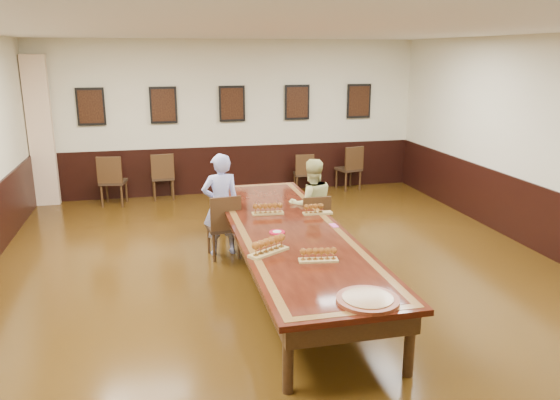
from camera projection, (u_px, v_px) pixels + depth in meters
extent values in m
cube|color=black|center=(289.00, 283.00, 7.19)|extent=(8.00, 10.00, 0.02)
cube|color=white|center=(290.00, 28.00, 6.34)|extent=(8.00, 10.00, 0.02)
cube|color=beige|center=(232.00, 118.00, 11.48)|extent=(8.00, 0.02, 3.20)
imported|color=#5262CF|center=(221.00, 205.00, 8.03)|extent=(0.60, 0.43, 1.53)
imported|color=#CED082|center=(311.00, 205.00, 8.24)|extent=(0.70, 0.55, 1.41)
cube|color=#F351BA|center=(334.00, 226.00, 7.10)|extent=(0.08, 0.16, 0.01)
cube|color=beige|center=(41.00, 132.00, 10.52)|extent=(0.45, 0.18, 2.90)
cube|color=black|center=(233.00, 169.00, 11.74)|extent=(7.98, 0.04, 1.00)
cube|color=black|center=(554.00, 226.00, 7.92)|extent=(0.04, 9.98, 1.00)
cube|color=black|center=(289.00, 231.00, 7.00)|extent=(1.40, 5.00, 0.06)
cube|color=brown|center=(289.00, 229.00, 6.99)|extent=(1.28, 4.88, 0.00)
cube|color=black|center=(289.00, 228.00, 6.99)|extent=(1.10, 4.70, 0.00)
cube|color=black|center=(289.00, 242.00, 7.04)|extent=(1.25, 4.85, 0.18)
cylinder|color=black|center=(288.00, 358.00, 4.79)|extent=(0.10, 0.10, 0.69)
cylinder|color=black|center=(410.00, 342.00, 5.04)|extent=(0.10, 0.10, 0.69)
cylinder|color=black|center=(222.00, 212.00, 9.15)|extent=(0.10, 0.10, 0.69)
cylinder|color=black|center=(289.00, 208.00, 9.40)|extent=(0.10, 0.10, 0.69)
cube|color=black|center=(91.00, 107.00, 10.72)|extent=(0.54, 0.03, 0.74)
cube|color=black|center=(91.00, 107.00, 10.71)|extent=(0.46, 0.01, 0.64)
cube|color=black|center=(163.00, 105.00, 11.03)|extent=(0.54, 0.03, 0.74)
cube|color=black|center=(163.00, 105.00, 11.01)|extent=(0.46, 0.01, 0.64)
cube|color=black|center=(232.00, 104.00, 11.33)|extent=(0.54, 0.03, 0.74)
cube|color=black|center=(232.00, 104.00, 11.32)|extent=(0.46, 0.01, 0.64)
cube|color=black|center=(297.00, 102.00, 11.64)|extent=(0.54, 0.03, 0.74)
cube|color=black|center=(297.00, 102.00, 11.62)|extent=(0.46, 0.01, 0.64)
cube|color=black|center=(359.00, 101.00, 11.94)|extent=(0.54, 0.03, 0.74)
cube|color=black|center=(359.00, 101.00, 11.92)|extent=(0.46, 0.01, 0.64)
cube|color=olive|center=(268.00, 213.00, 7.60)|extent=(0.45, 0.16, 0.03)
cube|color=olive|center=(318.00, 213.00, 7.62)|extent=(0.41, 0.13, 0.03)
cube|color=olive|center=(269.00, 252.00, 6.12)|extent=(0.51, 0.40, 0.03)
cube|color=olive|center=(318.00, 260.00, 5.89)|extent=(0.44, 0.19, 0.03)
cylinder|color=#B60C2A|center=(277.00, 232.00, 6.82)|extent=(0.20, 0.20, 0.02)
cylinder|color=silver|center=(277.00, 231.00, 6.81)|extent=(0.11, 0.11, 0.01)
cylinder|color=#572011|center=(368.00, 300.00, 4.94)|extent=(0.70, 0.70, 0.04)
cylinder|color=brown|center=(368.00, 298.00, 4.93)|extent=(0.56, 0.56, 0.01)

